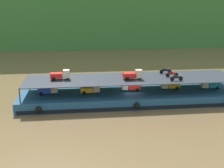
# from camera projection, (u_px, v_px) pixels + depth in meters

# --- Properties ---
(ground_plane) EXTENTS (400.00, 400.00, 0.00)m
(ground_plane) POSITION_uv_depth(u_px,v_px,m) (131.00, 101.00, 42.33)
(ground_plane) COLOR brown
(cargo_barge) EXTENTS (32.07, 8.84, 1.50)m
(cargo_barge) POSITION_uv_depth(u_px,v_px,m) (131.00, 96.00, 42.10)
(cargo_barge) COLOR navy
(cargo_barge) RESTS_ON ground
(cargo_rack) EXTENTS (30.47, 7.41, 2.00)m
(cargo_rack) POSITION_uv_depth(u_px,v_px,m) (131.00, 78.00, 41.40)
(cargo_rack) COLOR #2D333D
(cargo_rack) RESTS_ON cargo_barge
(mini_truck_lower_stern) EXTENTS (2.75, 1.21, 1.38)m
(mini_truck_lower_stern) POSITION_uv_depth(u_px,v_px,m) (48.00, 90.00, 40.38)
(mini_truck_lower_stern) COLOR #1E47B7
(mini_truck_lower_stern) RESTS_ON cargo_barge
(mini_truck_lower_aft) EXTENTS (2.76, 1.23, 1.38)m
(mini_truck_lower_aft) POSITION_uv_depth(u_px,v_px,m) (91.00, 89.00, 40.66)
(mini_truck_lower_aft) COLOR gold
(mini_truck_lower_aft) RESTS_ON cargo_barge
(mini_truck_lower_mid) EXTENTS (2.78, 1.26, 1.38)m
(mini_truck_lower_mid) POSITION_uv_depth(u_px,v_px,m) (130.00, 86.00, 41.91)
(mini_truck_lower_mid) COLOR red
(mini_truck_lower_mid) RESTS_ON cargo_barge
(mini_truck_lower_fore) EXTENTS (2.75, 1.21, 1.38)m
(mini_truck_lower_fore) POSITION_uv_depth(u_px,v_px,m) (170.00, 85.00, 42.75)
(mini_truck_lower_fore) COLOR gold
(mini_truck_lower_fore) RESTS_ON cargo_barge
(mini_truck_lower_bow) EXTENTS (2.76, 1.23, 1.38)m
(mini_truck_lower_bow) POSITION_uv_depth(u_px,v_px,m) (210.00, 84.00, 42.97)
(mini_truck_lower_bow) COLOR teal
(mini_truck_lower_bow) RESTS_ON cargo_barge
(mini_truck_upper_stern) EXTENTS (2.79, 1.28, 1.38)m
(mini_truck_upper_stern) POSITION_uv_depth(u_px,v_px,m) (60.00, 75.00, 40.36)
(mini_truck_upper_stern) COLOR red
(mini_truck_upper_stern) RESTS_ON cargo_rack
(mini_truck_upper_mid) EXTENTS (2.79, 1.28, 1.38)m
(mini_truck_upper_mid) POSITION_uv_depth(u_px,v_px,m) (133.00, 75.00, 40.45)
(mini_truck_upper_mid) COLOR red
(mini_truck_upper_mid) RESTS_ON cargo_rack
(motorcycle_upper_port) EXTENTS (1.90, 0.55, 0.87)m
(motorcycle_upper_port) POSITION_uv_depth(u_px,v_px,m) (176.00, 78.00, 39.81)
(motorcycle_upper_port) COLOR black
(motorcycle_upper_port) RESTS_ON cargo_rack
(motorcycle_upper_centre) EXTENTS (1.90, 0.55, 0.87)m
(motorcycle_upper_centre) POSITION_uv_depth(u_px,v_px,m) (172.00, 74.00, 41.95)
(motorcycle_upper_centre) COLOR black
(motorcycle_upper_centre) RESTS_ON cargo_rack
(motorcycle_upper_stbd) EXTENTS (1.90, 0.55, 0.87)m
(motorcycle_upper_stbd) POSITION_uv_depth(u_px,v_px,m) (165.00, 71.00, 44.04)
(motorcycle_upper_stbd) COLOR black
(motorcycle_upper_stbd) RESTS_ON cargo_rack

